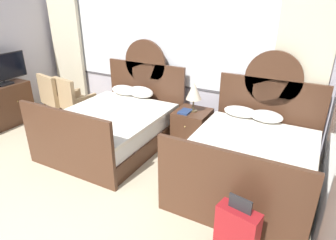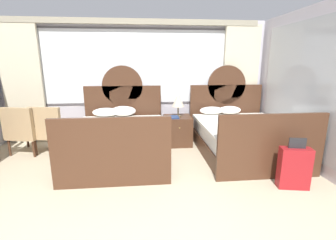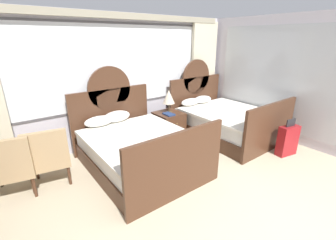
{
  "view_description": "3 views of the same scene",
  "coord_description": "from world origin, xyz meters",
  "px_view_note": "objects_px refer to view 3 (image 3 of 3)",
  "views": [
    {
      "loc": [
        2.72,
        -0.92,
        2.51
      ],
      "look_at": [
        0.91,
        2.44,
        0.83
      ],
      "focal_mm": 31.11,
      "sensor_mm": 36.0,
      "label": 1
    },
    {
      "loc": [
        0.17,
        -1.63,
        1.78
      ],
      "look_at": [
        0.58,
        2.42,
        0.79
      ],
      "focal_mm": 25.57,
      "sensor_mm": 36.0,
      "label": 2
    },
    {
      "loc": [
        -2.13,
        -0.55,
        2.22
      ],
      "look_at": [
        0.39,
        2.75,
        0.74
      ],
      "focal_mm": 24.78,
      "sensor_mm": 36.0,
      "label": 3
    }
  ],
  "objects_px": {
    "bed_near_mirror": "(225,121)",
    "armchair_by_window_centre": "(11,166)",
    "book_on_nightstand": "(169,114)",
    "nightstand_between_beds": "(169,126)",
    "suitcase_on_floor": "(288,140)",
    "armchair_by_window_left": "(48,156)",
    "table_lamp_on_nightstand": "(169,97)",
    "bed_near_window": "(137,148)"
  },
  "relations": [
    {
      "from": "nightstand_between_beds",
      "to": "book_on_nightstand",
      "type": "distance_m",
      "value": 0.36
    },
    {
      "from": "bed_near_window",
      "to": "nightstand_between_beds",
      "type": "xyz_separation_m",
      "value": [
        1.19,
        0.64,
        -0.05
      ]
    },
    {
      "from": "bed_near_mirror",
      "to": "armchair_by_window_centre",
      "type": "relative_size",
      "value": 2.3
    },
    {
      "from": "bed_near_mirror",
      "to": "nightstand_between_beds",
      "type": "height_order",
      "value": "bed_near_mirror"
    },
    {
      "from": "bed_near_window",
      "to": "armchair_by_window_left",
      "type": "height_order",
      "value": "bed_near_window"
    },
    {
      "from": "nightstand_between_beds",
      "to": "book_on_nightstand",
      "type": "bearing_deg",
      "value": -127.18
    },
    {
      "from": "nightstand_between_beds",
      "to": "armchair_by_window_left",
      "type": "xyz_separation_m",
      "value": [
        -2.56,
        -0.26,
        0.18
      ]
    },
    {
      "from": "armchair_by_window_centre",
      "to": "suitcase_on_floor",
      "type": "bearing_deg",
      "value": -21.93
    },
    {
      "from": "nightstand_between_beds",
      "to": "suitcase_on_floor",
      "type": "distance_m",
      "value": 2.48
    },
    {
      "from": "bed_near_mirror",
      "to": "suitcase_on_floor",
      "type": "relative_size",
      "value": 2.93
    },
    {
      "from": "book_on_nightstand",
      "to": "armchair_by_window_left",
      "type": "xyz_separation_m",
      "value": [
        -2.48,
        -0.14,
        -0.15
      ]
    },
    {
      "from": "nightstand_between_beds",
      "to": "book_on_nightstand",
      "type": "xyz_separation_m",
      "value": [
        -0.09,
        -0.12,
        0.33
      ]
    },
    {
      "from": "armchair_by_window_left",
      "to": "armchair_by_window_centre",
      "type": "bearing_deg",
      "value": 179.92
    },
    {
      "from": "book_on_nightstand",
      "to": "table_lamp_on_nightstand",
      "type": "bearing_deg",
      "value": 52.34
    },
    {
      "from": "book_on_nightstand",
      "to": "armchair_by_window_centre",
      "type": "bearing_deg",
      "value": -177.26
    },
    {
      "from": "bed_near_mirror",
      "to": "suitcase_on_floor",
      "type": "distance_m",
      "value": 1.42
    },
    {
      "from": "bed_near_mirror",
      "to": "suitcase_on_floor",
      "type": "bearing_deg",
      "value": -81.41
    },
    {
      "from": "table_lamp_on_nightstand",
      "to": "nightstand_between_beds",
      "type": "bearing_deg",
      "value": -134.41
    },
    {
      "from": "table_lamp_on_nightstand",
      "to": "armchair_by_window_centre",
      "type": "distance_m",
      "value": 3.11
    },
    {
      "from": "armchair_by_window_left",
      "to": "armchair_by_window_centre",
      "type": "relative_size",
      "value": 1.0
    },
    {
      "from": "bed_near_mirror",
      "to": "armchair_by_window_centre",
      "type": "bearing_deg",
      "value": 174.82
    },
    {
      "from": "bed_near_mirror",
      "to": "armchair_by_window_left",
      "type": "height_order",
      "value": "bed_near_mirror"
    },
    {
      "from": "book_on_nightstand",
      "to": "suitcase_on_floor",
      "type": "bearing_deg",
      "value": -52.46
    },
    {
      "from": "armchair_by_window_left",
      "to": "bed_near_window",
      "type": "bearing_deg",
      "value": -15.42
    },
    {
      "from": "bed_near_window",
      "to": "armchair_by_window_centre",
      "type": "xyz_separation_m",
      "value": [
        -1.86,
        0.38,
        0.13
      ]
    },
    {
      "from": "bed_near_window",
      "to": "book_on_nightstand",
      "type": "relative_size",
      "value": 8.47
    },
    {
      "from": "bed_near_mirror",
      "to": "armchair_by_window_centre",
      "type": "height_order",
      "value": "bed_near_mirror"
    },
    {
      "from": "armchair_by_window_left",
      "to": "armchair_by_window_centre",
      "type": "distance_m",
      "value": 0.49
    },
    {
      "from": "armchair_by_window_centre",
      "to": "bed_near_window",
      "type": "bearing_deg",
      "value": -11.52
    },
    {
      "from": "bed_near_mirror",
      "to": "armchair_by_window_centre",
      "type": "xyz_separation_m",
      "value": [
        -4.23,
        0.38,
        0.13
      ]
    },
    {
      "from": "nightstand_between_beds",
      "to": "suitcase_on_floor",
      "type": "xyz_separation_m",
      "value": [
        1.4,
        -2.05,
        -0.01
      ]
    },
    {
      "from": "bed_near_window",
      "to": "armchair_by_window_centre",
      "type": "distance_m",
      "value": 1.9
    },
    {
      "from": "table_lamp_on_nightstand",
      "to": "armchair_by_window_left",
      "type": "bearing_deg",
      "value": -174.1
    },
    {
      "from": "suitcase_on_floor",
      "to": "armchair_by_window_left",
      "type": "bearing_deg",
      "value": 155.68
    },
    {
      "from": "bed_near_mirror",
      "to": "book_on_nightstand",
      "type": "relative_size",
      "value": 8.47
    },
    {
      "from": "nightstand_between_beds",
      "to": "armchair_by_window_left",
      "type": "relative_size",
      "value": 0.65
    },
    {
      "from": "armchair_by_window_left",
      "to": "suitcase_on_floor",
      "type": "relative_size",
      "value": 1.27
    },
    {
      "from": "armchair_by_window_centre",
      "to": "suitcase_on_floor",
      "type": "distance_m",
      "value": 4.8
    },
    {
      "from": "bed_near_mirror",
      "to": "armchair_by_window_left",
      "type": "xyz_separation_m",
      "value": [
        -3.75,
        0.38,
        0.13
      ]
    },
    {
      "from": "bed_near_window",
      "to": "bed_near_mirror",
      "type": "bearing_deg",
      "value": -0.13
    },
    {
      "from": "armchair_by_window_centre",
      "to": "nightstand_between_beds",
      "type": "bearing_deg",
      "value": 4.83
    },
    {
      "from": "nightstand_between_beds",
      "to": "suitcase_on_floor",
      "type": "height_order",
      "value": "suitcase_on_floor"
    }
  ]
}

